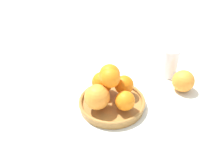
{
  "coord_description": "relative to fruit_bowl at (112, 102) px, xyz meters",
  "views": [
    {
      "loc": [
        0.05,
        -0.58,
        0.51
      ],
      "look_at": [
        0.0,
        0.0,
        0.09
      ],
      "focal_mm": 35.0,
      "sensor_mm": 36.0,
      "label": 1
    }
  ],
  "objects": [
    {
      "name": "drinking_glass",
      "position": [
        0.22,
        0.22,
        0.04
      ],
      "size": [
        0.07,
        0.07,
        0.12
      ],
      "primitive_type": "cylinder",
      "color": "white",
      "rests_on": "ground_plane"
    },
    {
      "name": "stray_orange",
      "position": [
        0.26,
        0.11,
        0.03
      ],
      "size": [
        0.08,
        0.08,
        0.08
      ],
      "primitive_type": "sphere",
      "color": "orange",
      "rests_on": "ground_plane"
    },
    {
      "name": "orange_pile",
      "position": [
        -0.01,
        -0.0,
        0.07
      ],
      "size": [
        0.16,
        0.17,
        0.13
      ],
      "color": "orange",
      "rests_on": "fruit_bowl"
    },
    {
      "name": "fruit_bowl",
      "position": [
        0.0,
        0.0,
        0.0
      ],
      "size": [
        0.23,
        0.23,
        0.03
      ],
      "color": "#A57238",
      "rests_on": "ground_plane"
    },
    {
      "name": "ground_plane",
      "position": [
        0.0,
        0.0,
        -0.02
      ],
      "size": [
        4.0,
        4.0,
        0.0
      ],
      "primitive_type": "plane",
      "color": "silver"
    }
  ]
}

